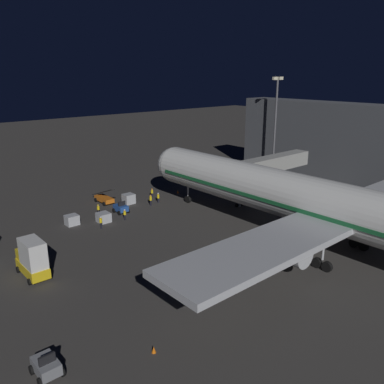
# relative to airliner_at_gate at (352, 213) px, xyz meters

# --- Properties ---
(ground_plane) EXTENTS (320.00, 320.00, 0.00)m
(ground_plane) POSITION_rel_airliner_at_gate_xyz_m (-0.00, -8.24, -5.96)
(ground_plane) COLOR #383533
(airliner_at_gate) EXTENTS (50.16, 71.78, 20.35)m
(airliner_at_gate) POSITION_rel_airliner_at_gate_xyz_m (0.00, 0.00, 0.00)
(airliner_at_gate) COLOR silver
(airliner_at_gate) RESTS_ON ground_plane
(jet_bridge) EXTENTS (19.76, 3.40, 7.57)m
(jet_bridge) POSITION_rel_airliner_at_gate_xyz_m (-10.75, -21.76, 0.06)
(jet_bridge) COLOR #9E9E99
(jet_bridge) RESTS_ON ground_plane
(apron_floodlight_mast) EXTENTS (2.90, 0.50, 20.43)m
(apron_floodlight_mast) POSITION_rel_airliner_at_gate_xyz_m (-25.50, -31.02, 5.73)
(apron_floodlight_mast) COLOR #59595E
(apron_floodlight_mast) RESTS_ON ground_plane
(pushback_tug) EXTENTS (1.86, 2.31, 1.95)m
(pushback_tug) POSITION_rel_airliner_at_gate_xyz_m (11.31, -31.84, -5.18)
(pushback_tug) COLOR #234C9E
(pushback_tug) RESTS_ON ground_plane
(belt_loader) EXTENTS (1.96, 6.97, 3.23)m
(belt_loader) POSITION_rel_airliner_at_gate_xyz_m (10.82, -38.06, -5.12)
(belt_loader) COLOR orange
(belt_loader) RESTS_ON ground_plane
(baggage_tug_spare) EXTENTS (1.86, 2.35, 1.95)m
(baggage_tug_spare) POSITION_rel_airliner_at_gate_xyz_m (33.91, -4.80, -5.18)
(baggage_tug_spare) COLOR slate
(baggage_tug_spare) RESTS_ON ground_plane
(catering_truck) EXTENTS (2.36, 5.08, 4.34)m
(catering_truck) POSITION_rel_airliner_at_gate_xyz_m (29.18, -20.31, -3.83)
(catering_truck) COLOR yellow
(catering_truck) RESTS_ON ground_plane
(baggage_container_near_belt) EXTENTS (1.78, 1.69, 1.65)m
(baggage_container_near_belt) POSITION_rel_airliner_at_gate_xyz_m (7.86, -35.06, -5.14)
(baggage_container_near_belt) COLOR #B7BABF
(baggage_container_near_belt) RESTS_ON ground_plane
(baggage_container_mid_row) EXTENTS (1.77, 1.59, 1.46)m
(baggage_container_mid_row) POSITION_rel_airliner_at_gate_xyz_m (19.40, -32.03, -5.23)
(baggage_container_mid_row) COLOR #B7BABF
(baggage_container_mid_row) RESTS_ON ground_plane
(baggage_container_far_row) EXTENTS (1.74, 1.82, 1.40)m
(baggage_container_far_row) POSITION_rel_airliner_at_gate_xyz_m (15.36, -30.05, -5.26)
(baggage_container_far_row) COLOR #B7BABF
(baggage_container_far_row) RESTS_ON ground_plane
(ground_crew_near_nose_gear) EXTENTS (0.40, 0.40, 1.71)m
(ground_crew_near_nose_gear) POSITION_rel_airliner_at_gate_xyz_m (2.98, -35.13, -5.02)
(ground_crew_near_nose_gear) COLOR black
(ground_crew_near_nose_gear) RESTS_ON ground_plane
(ground_crew_by_belt_loader) EXTENTS (0.40, 0.40, 1.89)m
(ground_crew_by_belt_loader) POSITION_rel_airliner_at_gate_xyz_m (5.70, -31.69, -4.92)
(ground_crew_by_belt_loader) COLOR black
(ground_crew_by_belt_loader) RESTS_ON ground_plane
(ground_crew_marshaller_fwd) EXTENTS (0.40, 0.40, 1.71)m
(ground_crew_marshaller_fwd) POSITION_rel_airliner_at_gate_xyz_m (12.55, -28.67, -5.02)
(ground_crew_marshaller_fwd) COLOR black
(ground_crew_marshaller_fwd) RESTS_ON ground_plane
(ground_crew_under_port_wing) EXTENTS (0.40, 0.40, 1.74)m
(ground_crew_under_port_wing) POSITION_rel_airliner_at_gate_xyz_m (3.83, -32.14, -5.01)
(ground_crew_under_port_wing) COLOR black
(ground_crew_under_port_wing) RESTS_ON ground_plane
(ground_crew_by_tug) EXTENTS (0.40, 0.40, 1.82)m
(ground_crew_by_tug) POSITION_rel_airliner_at_gate_xyz_m (14.59, -33.03, -4.96)
(ground_crew_by_tug) COLOR black
(ground_crew_by_tug) RESTS_ON ground_plane
(ground_crew_walking_aft) EXTENTS (0.40, 0.40, 1.83)m
(ground_crew_walking_aft) POSITION_rel_airliner_at_gate_xyz_m (16.94, -27.93, -4.95)
(ground_crew_walking_aft) COLOR black
(ground_crew_walking_aft) RESTS_ON ground_plane
(traffic_cone_nose_port) EXTENTS (0.36, 0.36, 0.55)m
(traffic_cone_nose_port) POSITION_rel_airliner_at_gate_xyz_m (-2.20, -34.33, -5.69)
(traffic_cone_nose_port) COLOR orange
(traffic_cone_nose_port) RESTS_ON ground_plane
(traffic_cone_nose_starboard) EXTENTS (0.36, 0.36, 0.55)m
(traffic_cone_nose_starboard) POSITION_rel_airliner_at_gate_xyz_m (2.20, -34.33, -5.69)
(traffic_cone_nose_starboard) COLOR orange
(traffic_cone_nose_starboard) RESTS_ON ground_plane
(traffic_cone_wingtip_svc_side) EXTENTS (0.36, 0.36, 0.55)m
(traffic_cone_wingtip_svc_side) POSITION_rel_airliner_at_gate_xyz_m (26.58, -1.69, -5.69)
(traffic_cone_wingtip_svc_side) COLOR orange
(traffic_cone_wingtip_svc_side) RESTS_ON ground_plane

